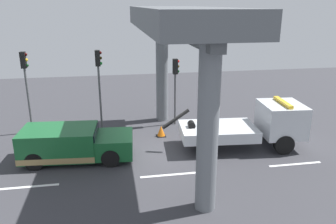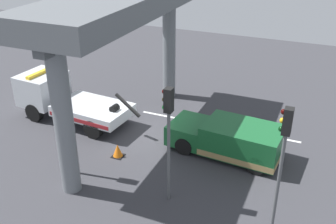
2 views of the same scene
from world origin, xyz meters
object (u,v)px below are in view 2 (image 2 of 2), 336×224
towed_van_green (230,139)px  traffic_cone_orange (118,151)px  tow_truck_white (63,98)px  traffic_light_near (284,145)px  traffic_light_mid (65,110)px  traffic_light_far (168,122)px

towed_van_green → traffic_cone_orange: bearing=25.3°
traffic_cone_orange → tow_truck_white: bearing=-26.4°
traffic_light_near → traffic_light_mid: traffic_light_near is taller
tow_truck_white → traffic_light_far: bearing=152.3°
traffic_light_near → traffic_cone_orange: (7.31, -1.87, -3.11)m
traffic_light_far → towed_van_green: bearing=-108.2°
traffic_cone_orange → towed_van_green: bearing=-154.7°
traffic_light_far → traffic_cone_orange: bearing=-29.5°
towed_van_green → traffic_light_far: size_ratio=1.14×
tow_truck_white → traffic_light_mid: 5.63m
towed_van_green → traffic_light_near: size_ratio=1.14×
towed_van_green → traffic_light_far: 5.03m
traffic_light_near → traffic_light_far: bearing=0.0°
towed_van_green → traffic_light_mid: (5.84, 4.07, 2.20)m
towed_van_green → traffic_light_far: (1.34, 4.07, 2.62)m
traffic_cone_orange → traffic_light_far: bearing=150.5°
traffic_cone_orange → traffic_light_mid: bearing=57.6°
traffic_light_mid → traffic_cone_orange: bearing=-122.4°
traffic_light_mid → traffic_cone_orange: size_ratio=6.59×
traffic_light_far → traffic_light_near: bearing=180.0°
towed_van_green → traffic_light_far: bearing=71.8°
tow_truck_white → traffic_cone_orange: 5.18m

